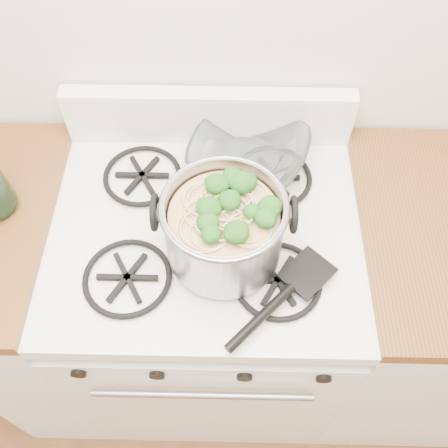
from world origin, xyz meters
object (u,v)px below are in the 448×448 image
gas_range (210,308)px  glass_bowl (248,158)px  spatula (308,271)px  stock_pot (224,228)px

gas_range → glass_bowl: bearing=61.6°
spatula → glass_bowl: (-0.13, 0.33, 0.00)m
stock_pot → spatula: stock_pot is taller
spatula → glass_bowl: 0.35m
gas_range → spatula: spatula is taller
gas_range → stock_pot: 0.58m
stock_pot → spatula: size_ratio=0.97×
gas_range → stock_pot: (0.05, -0.07, 0.58)m
gas_range → stock_pot: bearing=-56.8°
gas_range → glass_bowl: glass_bowl is taller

